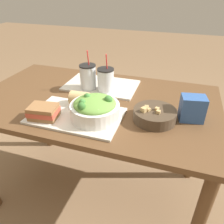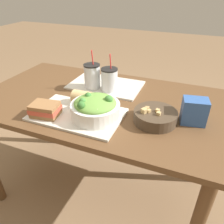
% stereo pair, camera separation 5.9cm
% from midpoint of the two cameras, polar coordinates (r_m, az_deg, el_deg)
% --- Properties ---
extents(ground_plane, '(12.00, 12.00, 0.00)m').
position_cam_midpoint_polar(ground_plane, '(1.77, -4.48, -19.32)').
color(ground_plane, '#846647').
extents(dining_table, '(1.40, 0.82, 0.78)m').
position_cam_midpoint_polar(dining_table, '(1.33, -5.65, -0.69)').
color(dining_table, brown).
rests_on(dining_table, ground_plane).
extents(tray_near, '(0.45, 0.29, 0.01)m').
position_cam_midpoint_polar(tray_near, '(1.12, -10.77, -0.96)').
color(tray_near, beige).
rests_on(tray_near, dining_table).
extents(tray_far, '(0.45, 0.29, 0.01)m').
position_cam_midpoint_polar(tray_far, '(1.43, -3.99, 6.95)').
color(tray_far, beige).
rests_on(tray_far, dining_table).
extents(salad_bowl, '(0.24, 0.24, 0.12)m').
position_cam_midpoint_polar(salad_bowl, '(1.05, -6.10, 0.98)').
color(salad_bowl, white).
rests_on(salad_bowl, tray_near).
extents(soup_bowl, '(0.21, 0.21, 0.08)m').
position_cam_midpoint_polar(soup_bowl, '(1.07, 9.51, -0.70)').
color(soup_bowl, '#473828').
rests_on(soup_bowl, dining_table).
extents(sandwich_near, '(0.15, 0.12, 0.06)m').
position_cam_midpoint_polar(sandwich_near, '(1.12, -18.91, 0.02)').
color(sandwich_near, olive).
rests_on(sandwich_near, tray_near).
extents(baguette_near, '(0.11, 0.08, 0.07)m').
position_cam_midpoint_polar(baguette_near, '(1.18, -9.66, 3.48)').
color(baguette_near, tan).
rests_on(baguette_near, tray_near).
extents(drink_cup_dark, '(0.10, 0.10, 0.24)m').
position_cam_midpoint_polar(drink_cup_dark, '(1.36, -7.53, 8.93)').
color(drink_cup_dark, silver).
rests_on(drink_cup_dark, tray_far).
extents(drink_cup_red, '(0.10, 0.10, 0.23)m').
position_cam_midpoint_polar(drink_cup_red, '(1.32, -2.96, 8.21)').
color(drink_cup_red, silver).
rests_on(drink_cup_red, tray_far).
extents(chip_bag, '(0.13, 0.10, 0.13)m').
position_cam_midpoint_polar(chip_bag, '(1.11, 18.80, 0.86)').
color(chip_bag, '#335BA3').
rests_on(chip_bag, dining_table).
extents(napkin_folded, '(0.18, 0.15, 0.00)m').
position_cam_midpoint_polar(napkin_folded, '(1.27, -7.19, 3.34)').
color(napkin_folded, silver).
rests_on(napkin_folded, dining_table).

